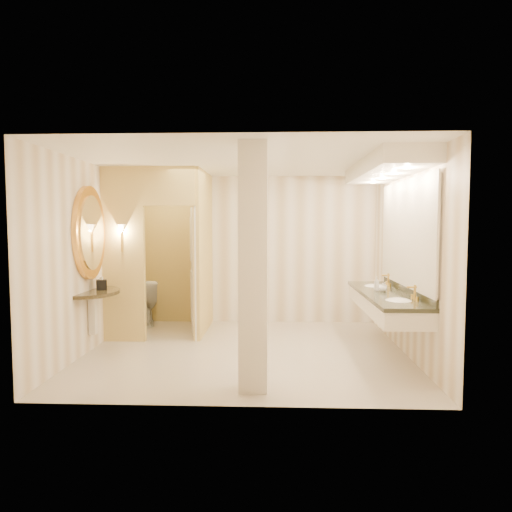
% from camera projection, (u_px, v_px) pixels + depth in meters
% --- Properties ---
extents(floor, '(4.50, 4.50, 0.00)m').
position_uv_depth(floor, '(246.00, 351.00, 6.55)').
color(floor, beige).
rests_on(floor, ground).
extents(ceiling, '(4.50, 4.50, 0.00)m').
position_uv_depth(ceiling, '(246.00, 161.00, 6.37)').
color(ceiling, white).
rests_on(ceiling, wall_back).
extents(wall_back, '(4.50, 0.02, 2.70)m').
position_uv_depth(wall_back, '(253.00, 250.00, 8.45)').
color(wall_back, white).
rests_on(wall_back, floor).
extents(wall_front, '(4.50, 0.02, 2.70)m').
position_uv_depth(wall_front, '(233.00, 272.00, 4.47)').
color(wall_front, white).
rests_on(wall_front, floor).
extents(wall_left, '(0.02, 4.00, 2.70)m').
position_uv_depth(wall_left, '(90.00, 257.00, 6.55)').
color(wall_left, white).
rests_on(wall_left, floor).
extents(wall_right, '(0.02, 4.00, 2.70)m').
position_uv_depth(wall_right, '(406.00, 258.00, 6.37)').
color(wall_right, white).
rests_on(wall_right, floor).
extents(toilet_closet, '(1.50, 1.55, 2.70)m').
position_uv_depth(toilet_closet, '(182.00, 251.00, 7.47)').
color(toilet_closet, '#F5DD80').
rests_on(toilet_closet, floor).
extents(wall_sconce, '(0.14, 0.14, 0.42)m').
position_uv_depth(wall_sconce, '(122.00, 230.00, 6.94)').
color(wall_sconce, gold).
rests_on(wall_sconce, toilet_closet).
extents(vanity, '(0.75, 2.64, 2.09)m').
position_uv_depth(vanity, '(389.00, 238.00, 6.28)').
color(vanity, white).
rests_on(vanity, floor).
extents(console_shelf, '(1.01, 1.01, 1.96)m').
position_uv_depth(console_shelf, '(90.00, 258.00, 6.46)').
color(console_shelf, black).
rests_on(console_shelf, floor).
extents(pillar, '(0.31, 0.31, 2.70)m').
position_uv_depth(pillar, '(253.00, 268.00, 4.94)').
color(pillar, white).
rests_on(pillar, floor).
extents(tissue_box, '(0.19, 0.19, 0.14)m').
position_uv_depth(tissue_box, '(101.00, 285.00, 6.61)').
color(tissue_box, black).
rests_on(tissue_box, console_shelf).
extents(toilet, '(0.64, 0.89, 0.82)m').
position_uv_depth(toilet, '(145.00, 302.00, 8.33)').
color(toilet, white).
rests_on(toilet, floor).
extents(soap_bottle_a, '(0.07, 0.07, 0.13)m').
position_uv_depth(soap_bottle_a, '(385.00, 287.00, 6.41)').
color(soap_bottle_a, beige).
rests_on(soap_bottle_a, vanity).
extents(soap_bottle_b, '(0.12, 0.12, 0.12)m').
position_uv_depth(soap_bottle_b, '(383.00, 287.00, 6.38)').
color(soap_bottle_b, silver).
rests_on(soap_bottle_b, vanity).
extents(soap_bottle_c, '(0.11, 0.11, 0.21)m').
position_uv_depth(soap_bottle_c, '(377.00, 284.00, 6.42)').
color(soap_bottle_c, '#C6B28C').
rests_on(soap_bottle_c, vanity).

